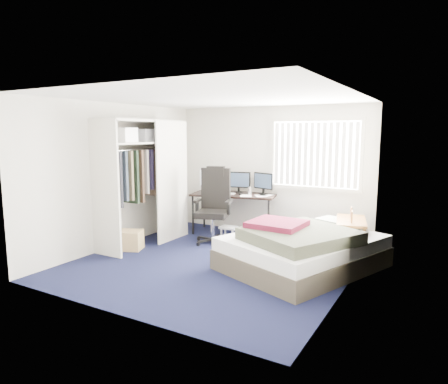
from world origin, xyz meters
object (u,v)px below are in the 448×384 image
at_px(desk, 235,192).
at_px(nightstand, 351,224).
at_px(bed, 302,248).
at_px(office_chair, 214,213).

relative_size(desk, nightstand, 1.81).
height_order(nightstand, bed, nightstand).
relative_size(desk, bed, 0.66).
bearing_deg(nightstand, office_chair, -172.63).
height_order(office_chair, nightstand, office_chair).
bearing_deg(bed, nightstand, 61.43).
distance_m(desk, bed, 2.37).
bearing_deg(office_chair, nightstand, 7.37).
distance_m(nightstand, bed, 1.08).
xyz_separation_m(desk, bed, (1.86, -1.37, -0.53)).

